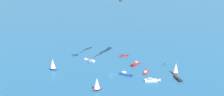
% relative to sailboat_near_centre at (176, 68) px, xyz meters
% --- Properties ---
extents(ground_plane, '(2000.00, 2000.00, 0.00)m').
position_rel_sailboat_near_centre_xyz_m(ground_plane, '(47.23, -2.22, -4.22)').
color(ground_plane, '#1E517A').
extents(sailboat_near_centre, '(5.73, 7.10, 9.24)m').
position_rel_sailboat_near_centre_xyz_m(sailboat_near_centre, '(0.00, 0.00, 0.00)').
color(sailboat_near_centre, '#B21E1E').
rests_on(sailboat_near_centre, ground_plane).
extents(motorboat_far_port, '(7.94, 4.05, 2.23)m').
position_rel_sailboat_near_centre_xyz_m(motorboat_far_port, '(33.79, -38.58, -3.62)').
color(motorboat_far_port, '#B21E1E').
rests_on(motorboat_far_port, ground_plane).
extents(motorboat_far_stbd, '(10.90, 3.15, 3.14)m').
position_rel_sailboat_near_centre_xyz_m(motorboat_far_stbd, '(19.03, 11.51, -3.37)').
color(motorboat_far_stbd, white).
rests_on(motorboat_far_stbd, ground_plane).
extents(motorboat_inshore, '(4.16, 9.53, 2.68)m').
position_rel_sailboat_near_centre_xyz_m(motorboat_inshore, '(1.07, 9.06, -3.50)').
color(motorboat_inshore, black).
rests_on(motorboat_inshore, ground_plane).
extents(motorboat_offshore, '(9.85, 7.68, 2.92)m').
position_rel_sailboat_near_centre_xyz_m(motorboat_offshore, '(36.36, 0.45, -3.43)').
color(motorboat_offshore, '#23478C').
rests_on(motorboat_offshore, ground_plane).
extents(motorboat_trailing, '(4.69, 8.23, 2.33)m').
position_rel_sailboat_near_centre_xyz_m(motorboat_trailing, '(21.44, -3.12, -3.59)').
color(motorboat_trailing, '#B21E1E').
rests_on(motorboat_trailing, ground_plane).
extents(motorboat_ahead, '(5.11, 2.86, 1.44)m').
position_rel_sailboat_near_centre_xyz_m(motorboat_ahead, '(2.13, -17.60, -3.83)').
color(motorboat_ahead, '#33704C').
rests_on(motorboat_ahead, ground_plane).
extents(sailboat_mid_cluster, '(7.62, 5.19, 9.49)m').
position_rel_sailboat_near_centre_xyz_m(sailboat_mid_cluster, '(91.69, -13.08, 0.11)').
color(sailboat_mid_cluster, '#23478C').
rests_on(sailboat_mid_cluster, ground_plane).
extents(motorboat_outer_ring_a, '(8.90, 7.73, 2.73)m').
position_rel_sailboat_near_centre_xyz_m(motorboat_outer_ring_a, '(64.22, -29.14, -3.48)').
color(motorboat_outer_ring_a, white).
rests_on(motorboat_outer_ring_a, ground_plane).
extents(motorboat_outer_ring_c, '(8.74, 9.08, 2.91)m').
position_rel_sailboat_near_centre_xyz_m(motorboat_outer_ring_c, '(27.51, -18.10, -3.44)').
color(motorboat_outer_ring_c, '#B21E1E').
rests_on(motorboat_outer_ring_c, ground_plane).
extents(sailboat_outer_ring_d, '(7.52, 5.48, 9.52)m').
position_rel_sailboat_near_centre_xyz_m(sailboat_outer_ring_d, '(58.04, 21.46, 0.13)').
color(sailboat_outer_ring_d, '#B21E1E').
rests_on(sailboat_outer_ring_d, ground_plane).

